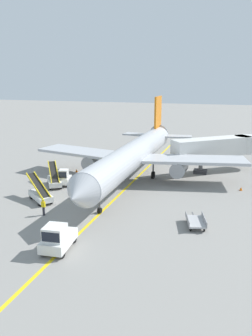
% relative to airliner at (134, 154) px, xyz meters
% --- Properties ---
extents(ground_plane, '(300.00, 300.00, 0.00)m').
position_rel_airliner_xyz_m(ground_plane, '(-0.66, -13.64, -3.42)').
color(ground_plane, gray).
extents(taxi_line_yellow, '(0.89, 80.00, 0.01)m').
position_rel_airliner_xyz_m(taxi_line_yellow, '(-0.00, -8.64, -3.41)').
color(taxi_line_yellow, yellow).
rests_on(taxi_line_yellow, ground).
extents(airliner, '(28.61, 35.22, 10.10)m').
position_rel_airliner_xyz_m(airliner, '(0.00, 0.00, 0.00)').
color(airliner, '#B2B5BA').
rests_on(airliner, ground).
extents(jet_bridge, '(11.49, 10.00, 4.85)m').
position_rel_airliner_xyz_m(jet_bridge, '(10.40, 7.94, 0.12)').
color(jet_bridge, silver).
rests_on(jet_bridge, ground).
extents(pushback_tug, '(2.23, 3.76, 2.20)m').
position_rel_airliner_xyz_m(pushback_tug, '(-0.40, -20.08, -2.42)').
color(pushback_tug, silver).
rests_on(pushback_tug, ground).
extents(baggage_tug_near_wing, '(1.80, 2.63, 2.10)m').
position_rel_airliner_xyz_m(baggage_tug_near_wing, '(-7.62, -4.84, -2.49)').
color(baggage_tug_near_wing, silver).
rests_on(baggage_tug_near_wing, ground).
extents(belt_loader_forward_hold, '(4.67, 4.12, 2.59)m').
position_rel_airliner_xyz_m(belt_loader_forward_hold, '(-7.53, -10.69, -2.64)').
color(belt_loader_forward_hold, silver).
rests_on(belt_loader_forward_hold, ground).
extents(belt_loader_aft_hold, '(3.82, 4.85, 2.59)m').
position_rel_airliner_xyz_m(belt_loader_aft_hold, '(-8.75, -5.36, -2.64)').
color(belt_loader_aft_hold, silver).
rests_on(belt_loader_aft_hold, ground).
extents(baggage_cart_loaded, '(2.21, 3.84, 0.94)m').
position_rel_airliner_xyz_m(baggage_cart_loaded, '(9.35, -12.37, -2.95)').
color(baggage_cart_loaded, '#A5A5A8').
rests_on(baggage_cart_loaded, ground).
extents(ground_crew_marshaller, '(0.36, 0.24, 1.70)m').
position_rel_airliner_xyz_m(ground_crew_marshaller, '(-5.08, -14.18, -2.51)').
color(ground_crew_marshaller, '#26262D').
rests_on(ground_crew_marshaller, ground).
extents(safety_cone_nose_left, '(0.36, 0.36, 0.44)m').
position_rel_airliner_xyz_m(safety_cone_nose_left, '(-8.87, 1.28, -3.20)').
color(safety_cone_nose_left, orange).
rests_on(safety_cone_nose_left, ground).
extents(safety_cone_nose_right, '(0.36, 0.36, 0.44)m').
position_rel_airliner_xyz_m(safety_cone_nose_right, '(13.36, -0.42, -3.20)').
color(safety_cone_nose_right, orange).
rests_on(safety_cone_nose_right, ground).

